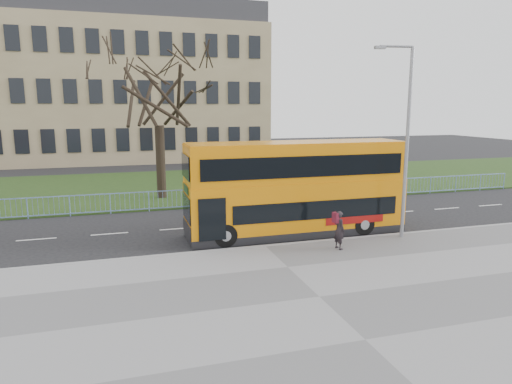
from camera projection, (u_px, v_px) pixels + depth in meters
The scene contains 10 objects.
ground at pixel (254, 238), 19.73m from camera, with size 120.00×120.00×0.00m, color black.
pavement at pixel (319, 298), 13.36m from camera, with size 80.00×10.50×0.12m, color slate.
kerb at pixel (265, 247), 18.26m from camera, with size 80.00×0.20×0.14m, color gray.
grass_verge at pixel (198, 184), 33.18m from camera, with size 80.00×15.40×0.08m, color #1C3412.
guard_railing at pixel (221, 197), 25.84m from camera, with size 40.00×0.12×1.10m, color #789CD6, non-canonical shape.
bare_tree at pixel (159, 111), 27.31m from camera, with size 7.35×7.35×10.51m, color black, non-canonical shape.
civic_building at pixel (120, 94), 49.97m from camera, with size 30.00×15.00×14.00m, color #8B7858.
yellow_bus at pixel (296, 186), 20.03m from camera, with size 9.67×2.37×4.05m.
pedestrian at pixel (339, 230), 17.72m from camera, with size 0.55×0.36×1.52m, color black.
street_lamp at pixel (405, 136), 18.71m from camera, with size 1.66×0.40×7.87m.
Camera 1 is at (-5.39, -18.24, 5.59)m, focal length 32.00 mm.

